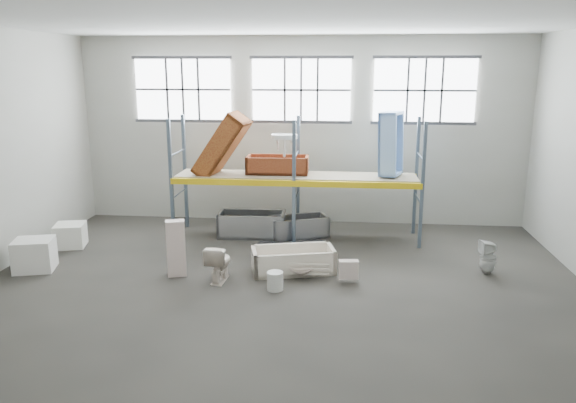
# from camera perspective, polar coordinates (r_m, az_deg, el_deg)

# --- Properties ---
(floor) EXTENTS (12.00, 10.00, 0.10)m
(floor) POSITION_cam_1_polar(r_m,az_deg,el_deg) (10.88, -0.81, -9.33)
(floor) COLOR #444039
(floor) RESTS_ON ground
(ceiling) EXTENTS (12.00, 10.00, 0.10)m
(ceiling) POSITION_cam_1_polar(r_m,az_deg,el_deg) (10.04, -0.92, 18.53)
(ceiling) COLOR silver
(ceiling) RESTS_ON ground
(wall_back) EXTENTS (12.00, 0.10, 5.00)m
(wall_back) POSITION_cam_1_polar(r_m,az_deg,el_deg) (15.13, 1.38, 7.25)
(wall_back) COLOR #A2A195
(wall_back) RESTS_ON ground
(wall_front) EXTENTS (12.00, 0.10, 5.00)m
(wall_front) POSITION_cam_1_polar(r_m,az_deg,el_deg) (5.31, -7.22, -5.20)
(wall_front) COLOR #AAA99D
(wall_front) RESTS_ON ground
(window_left) EXTENTS (2.60, 0.04, 1.60)m
(window_left) POSITION_cam_1_polar(r_m,az_deg,el_deg) (15.52, -10.73, 11.25)
(window_left) COLOR white
(window_left) RESTS_ON wall_back
(window_mid) EXTENTS (2.60, 0.04, 1.60)m
(window_mid) POSITION_cam_1_polar(r_m,az_deg,el_deg) (14.93, 1.37, 11.39)
(window_mid) COLOR white
(window_mid) RESTS_ON wall_back
(window_right) EXTENTS (2.60, 0.04, 1.60)m
(window_right) POSITION_cam_1_polar(r_m,az_deg,el_deg) (15.03, 13.86, 11.02)
(window_right) COLOR white
(window_right) RESTS_ON wall_back
(rack_upright_la) EXTENTS (0.08, 0.08, 3.00)m
(rack_upright_la) POSITION_cam_1_polar(r_m,az_deg,el_deg) (13.77, -11.92, 2.08)
(rack_upright_la) COLOR slate
(rack_upright_la) RESTS_ON floor
(rack_upright_lb) EXTENTS (0.08, 0.08, 3.00)m
(rack_upright_lb) POSITION_cam_1_polar(r_m,az_deg,el_deg) (14.89, -10.54, 3.02)
(rack_upright_lb) COLOR slate
(rack_upright_lb) RESTS_ON floor
(rack_upright_ma) EXTENTS (0.08, 0.08, 3.00)m
(rack_upright_ma) POSITION_cam_1_polar(r_m,az_deg,el_deg) (13.17, 0.62, 1.86)
(rack_upright_ma) COLOR slate
(rack_upright_ma) RESTS_ON floor
(rack_upright_mb) EXTENTS (0.08, 0.08, 3.00)m
(rack_upright_mb) POSITION_cam_1_polar(r_m,az_deg,el_deg) (14.34, 1.06, 2.85)
(rack_upright_mb) COLOR slate
(rack_upright_mb) RESTS_ON floor
(rack_upright_ra) EXTENTS (0.08, 0.08, 3.00)m
(rack_upright_ra) POSITION_cam_1_polar(r_m,az_deg,el_deg) (13.25, 13.66, 1.54)
(rack_upright_ra) COLOR slate
(rack_upright_ra) RESTS_ON floor
(rack_upright_rb) EXTENTS (0.08, 0.08, 3.00)m
(rack_upright_rb) POSITION_cam_1_polar(r_m,az_deg,el_deg) (14.41, 13.04, 2.54)
(rack_upright_rb) COLOR slate
(rack_upright_rb) RESTS_ON floor
(rack_beam_front) EXTENTS (6.00, 0.10, 0.14)m
(rack_beam_front) POSITION_cam_1_polar(r_m,az_deg,el_deg) (13.17, 0.62, 1.86)
(rack_beam_front) COLOR yellow
(rack_beam_front) RESTS_ON floor
(rack_beam_back) EXTENTS (6.00, 0.10, 0.14)m
(rack_beam_back) POSITION_cam_1_polar(r_m,az_deg,el_deg) (14.34, 1.06, 2.85)
(rack_beam_back) COLOR yellow
(rack_beam_back) RESTS_ON floor
(shelf_deck) EXTENTS (5.90, 1.10, 0.03)m
(shelf_deck) POSITION_cam_1_polar(r_m,az_deg,el_deg) (13.74, 0.85, 2.70)
(shelf_deck) COLOR gray
(shelf_deck) RESTS_ON floor
(wet_patch) EXTENTS (1.80, 1.80, 0.00)m
(wet_patch) POSITION_cam_1_polar(r_m,az_deg,el_deg) (13.37, 0.52, -4.61)
(wet_patch) COLOR black
(wet_patch) RESTS_ON floor
(bathtub_beige) EXTENTS (1.86, 1.20, 0.50)m
(bathtub_beige) POSITION_cam_1_polar(r_m,az_deg,el_deg) (11.70, 0.52, -6.03)
(bathtub_beige) COLOR silver
(bathtub_beige) RESTS_ON floor
(cistern_spare) EXTENTS (0.40, 0.22, 0.37)m
(cistern_spare) POSITION_cam_1_polar(r_m,az_deg,el_deg) (11.17, 6.24, -6.96)
(cistern_spare) COLOR beige
(cistern_spare) RESTS_ON bathtub_beige
(sink_in_tub) EXTENTS (0.58, 0.58, 0.15)m
(sink_in_tub) POSITION_cam_1_polar(r_m,az_deg,el_deg) (11.33, 1.36, -7.21)
(sink_in_tub) COLOR #C1A89E
(sink_in_tub) RESTS_ON bathtub_beige
(toilet_beige) EXTENTS (0.49, 0.78, 0.77)m
(toilet_beige) POSITION_cam_1_polar(r_m,az_deg,el_deg) (11.26, -7.11, -6.24)
(toilet_beige) COLOR white
(toilet_beige) RESTS_ON floor
(cistern_tall) EXTENTS (0.43, 0.35, 1.17)m
(cistern_tall) POSITION_cam_1_polar(r_m,az_deg,el_deg) (11.62, -11.43, -4.73)
(cistern_tall) COLOR beige
(cistern_tall) RESTS_ON floor
(toilet_white) EXTENTS (0.39, 0.38, 0.72)m
(toilet_white) POSITION_cam_1_polar(r_m,az_deg,el_deg) (12.26, 19.87, -5.41)
(toilet_white) COLOR silver
(toilet_white) RESTS_ON floor
(steel_tub_left) EXTENTS (1.70, 0.83, 0.61)m
(steel_tub_left) POSITION_cam_1_polar(r_m,az_deg,el_deg) (14.11, -3.74, -2.35)
(steel_tub_left) COLOR #AAADB3
(steel_tub_left) RESTS_ON floor
(steel_tub_right) EXTENTS (1.59, 1.16, 0.53)m
(steel_tub_right) POSITION_cam_1_polar(r_m,az_deg,el_deg) (14.03, 1.11, -2.60)
(steel_tub_right) COLOR #B5B6BE
(steel_tub_right) RESTS_ON floor
(rust_tub_flat) EXTENTS (1.55, 0.76, 0.43)m
(rust_tub_flat) POSITION_cam_1_polar(r_m,az_deg,el_deg) (13.88, -1.09, 3.82)
(rust_tub_flat) COLOR brown
(rust_tub_flat) RESTS_ON shelf_deck
(rust_tub_tilted) EXTENTS (1.49, 0.98, 1.71)m
(rust_tub_tilted) POSITION_cam_1_polar(r_m,az_deg,el_deg) (13.80, -6.81, 5.66)
(rust_tub_tilted) COLOR #945C21
(rust_tub_tilted) RESTS_ON shelf_deck
(sink_on_shelf) EXTENTS (0.66, 0.52, 0.57)m
(sink_on_shelf) POSITION_cam_1_polar(r_m,az_deg,el_deg) (13.57, -0.38, 4.77)
(sink_on_shelf) COLOR silver
(sink_on_shelf) RESTS_ON rust_tub_flat
(blue_tub_upright) EXTENTS (0.70, 0.84, 1.54)m
(blue_tub_upright) POSITION_cam_1_polar(r_m,az_deg,el_deg) (13.63, 10.54, 5.86)
(blue_tub_upright) COLOR #8BB5EE
(blue_tub_upright) RESTS_ON shelf_deck
(bucket) EXTENTS (0.36, 0.36, 0.36)m
(bucket) POSITION_cam_1_polar(r_m,az_deg,el_deg) (10.80, -1.34, -8.18)
(bucket) COLOR silver
(bucket) RESTS_ON floor
(carton_near) EXTENTS (0.93, 0.85, 0.67)m
(carton_near) POSITION_cam_1_polar(r_m,az_deg,el_deg) (12.93, -24.63, -5.00)
(carton_near) COLOR white
(carton_near) RESTS_ON floor
(carton_far) EXTENTS (0.81, 0.81, 0.56)m
(carton_far) POSITION_cam_1_polar(r_m,az_deg,el_deg) (14.27, -21.47, -3.25)
(carton_far) COLOR white
(carton_far) RESTS_ON floor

